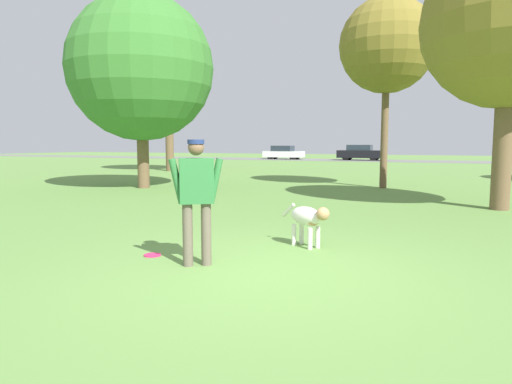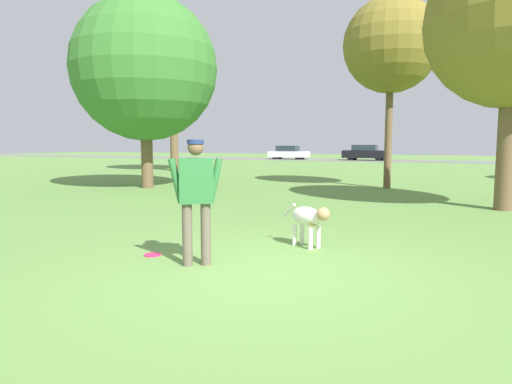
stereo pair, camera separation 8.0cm
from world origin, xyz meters
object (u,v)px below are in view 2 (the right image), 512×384
at_px(tree_near_left, 145,68).
at_px(frisbee, 153,255).
at_px(person, 196,192).
at_px(tree_mid_center, 391,45).
at_px(dog, 308,218).
at_px(parked_car_white, 288,153).
at_px(parked_car_black, 366,153).
at_px(tree_far_left, 173,78).

bearing_deg(tree_near_left, frisbee, -52.50).
xyz_separation_m(person, frisbee, (-0.84, 0.19, -0.95)).
relative_size(person, frisbee, 6.75).
bearing_deg(person, tree_mid_center, 51.91).
relative_size(person, tree_mid_center, 0.25).
bearing_deg(dog, frisbee, -112.86).
xyz_separation_m(person, tree_near_left, (-7.00, 8.22, 3.19)).
bearing_deg(tree_near_left, dog, -39.67).
bearing_deg(person, parked_car_white, 73.95).
bearing_deg(tree_near_left, tree_mid_center, 23.02).
bearing_deg(dog, tree_mid_center, 121.85).
xyz_separation_m(person, parked_car_black, (-4.74, 37.85, -0.25)).
distance_m(tree_near_left, parked_car_white, 30.19).
relative_size(frisbee, parked_car_white, 0.06).
distance_m(person, tree_near_left, 11.26).
xyz_separation_m(frisbee, parked_car_white, (-11.45, 37.54, 0.64)).
bearing_deg(tree_far_left, person, -55.33).
height_order(dog, frisbee, dog).
distance_m(frisbee, tree_far_left, 20.85).
bearing_deg(dog, tree_near_left, 170.96).
distance_m(dog, tree_far_left, 20.73).
height_order(person, parked_car_black, person).
distance_m(person, dog, 1.94).
bearing_deg(tree_far_left, tree_near_left, -61.47).
xyz_separation_m(tree_far_left, parked_car_black, (7.10, 20.73, -4.51)).
bearing_deg(parked_car_white, tree_far_left, -89.56).
bearing_deg(tree_far_left, frisbee, -56.99).
height_order(frisbee, parked_car_white, parked_car_white).
xyz_separation_m(dog, frisbee, (-1.86, -1.38, -0.44)).
height_order(person, parked_car_white, person).
xyz_separation_m(person, tree_mid_center, (0.80, 11.53, 3.94)).
height_order(frisbee, tree_mid_center, tree_mid_center).
height_order(parked_car_white, parked_car_black, parked_car_black).
bearing_deg(frisbee, person, -12.95).
relative_size(tree_mid_center, tree_far_left, 0.87).
height_order(person, tree_near_left, tree_near_left).
bearing_deg(frisbee, tree_mid_center, 81.73).
distance_m(person, parked_car_black, 38.14).
distance_m(person, tree_far_left, 21.25).
relative_size(frisbee, tree_far_left, 0.03).
bearing_deg(person, parked_car_black, 63.03).
relative_size(frisbee, tree_mid_center, 0.04).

